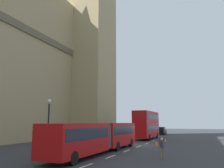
% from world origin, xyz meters
% --- Properties ---
extents(ground_plane, '(160.00, 160.00, 0.00)m').
position_xyz_m(ground_plane, '(0.00, 0.00, 0.00)').
color(ground_plane, '#333335').
extents(lane_centre_marking, '(25.20, 0.16, 0.01)m').
position_xyz_m(lane_centre_marking, '(-3.91, 0.00, 0.01)').
color(lane_centre_marking, silver).
rests_on(lane_centre_marking, ground_plane).
extents(articulated_bus, '(16.46, 2.54, 2.90)m').
position_xyz_m(articulated_bus, '(-8.89, 1.99, 1.75)').
color(articulated_bus, '#B20F0F').
rests_on(articulated_bus, ground_plane).
extents(double_decker_bus, '(10.48, 2.54, 4.90)m').
position_xyz_m(double_decker_bus, '(11.34, 2.00, 2.71)').
color(double_decker_bus, '#B20F0F').
rests_on(double_decker_bus, ground_plane).
extents(sedan_lead, '(4.40, 1.86, 1.85)m').
position_xyz_m(sedan_lead, '(26.68, 2.06, 0.91)').
color(sedan_lead, black).
rests_on(sedan_lead, ground_plane).
extents(traffic_cone_west, '(0.36, 0.36, 0.58)m').
position_xyz_m(traffic_cone_west, '(-1.24, -2.19, 0.28)').
color(traffic_cone_west, black).
rests_on(traffic_cone_west, ground_plane).
extents(traffic_cone_middle, '(0.36, 0.36, 0.58)m').
position_xyz_m(traffic_cone_middle, '(1.15, -1.67, 0.28)').
color(traffic_cone_middle, black).
rests_on(traffic_cone_middle, ground_plane).
extents(traffic_cone_east, '(0.36, 0.36, 0.58)m').
position_xyz_m(traffic_cone_east, '(5.82, -2.14, 0.28)').
color(traffic_cone_east, black).
rests_on(traffic_cone_east, ground_plane).
extents(street_lamp, '(0.44, 0.44, 5.27)m').
position_xyz_m(street_lamp, '(-11.18, 6.50, 3.06)').
color(street_lamp, black).
rests_on(street_lamp, ground_plane).
extents(pedestrian_near_cones, '(0.44, 0.46, 1.69)m').
position_xyz_m(pedestrian_near_cones, '(-9.98, -4.37, 0.91)').
color(pedestrian_near_cones, '#726651').
rests_on(pedestrian_near_cones, ground_plane).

